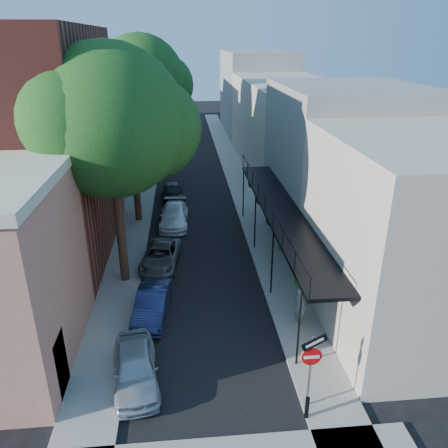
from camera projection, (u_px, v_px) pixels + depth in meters
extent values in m
plane|color=black|center=(215.00, 440.00, 13.39)|extent=(160.00, 160.00, 0.00)
cube|color=black|center=(191.00, 170.00, 40.89)|extent=(6.00, 64.00, 0.01)
cube|color=gray|center=(148.00, 171.00, 40.52)|extent=(2.00, 64.00, 0.12)
cube|color=gray|center=(233.00, 169.00, 41.21)|extent=(2.00, 64.00, 0.12)
cube|color=beige|center=(60.00, 364.00, 14.78)|extent=(0.10, 1.20, 2.20)
cube|color=maroon|center=(5.00, 149.00, 23.02)|extent=(10.00, 12.00, 12.00)
cube|color=gray|center=(97.00, 109.00, 22.67)|extent=(0.06, 7.00, 4.00)
cube|color=#9A9792|center=(77.00, 133.00, 34.69)|extent=(8.00, 12.00, 9.00)
cube|color=#BDB19C|center=(104.00, 103.00, 47.33)|extent=(8.00, 16.00, 10.00)
cube|color=tan|center=(121.00, 97.00, 60.55)|extent=(8.00, 12.00, 8.00)
cube|color=#BDB19C|center=(425.00, 236.00, 17.65)|extent=(8.00, 9.00, 8.00)
cube|color=#9A9792|center=(345.00, 163.00, 26.16)|extent=(8.00, 10.00, 9.00)
cube|color=#BDB19C|center=(288.00, 126.00, 40.11)|extent=(8.00, 20.00, 8.00)
cube|color=#9A9792|center=(256.00, 93.00, 56.21)|extent=(8.00, 16.00, 10.00)
cube|color=black|center=(284.00, 211.00, 21.56)|extent=(2.00, 16.00, 0.15)
cube|color=black|center=(265.00, 195.00, 21.13)|extent=(0.05, 16.00, 0.05)
cylinder|color=black|center=(299.00, 326.00, 15.72)|extent=(0.08, 0.08, 3.40)
cylinder|color=black|center=(243.00, 192.00, 29.47)|extent=(0.08, 0.08, 3.40)
sphere|color=#153E11|center=(303.00, 282.00, 16.18)|extent=(0.60, 0.60, 0.60)
sphere|color=#153E11|center=(271.00, 220.00, 21.68)|extent=(0.60, 0.60, 0.60)
sphere|color=#153E11|center=(253.00, 184.00, 27.18)|extent=(0.60, 0.60, 0.60)
cylinder|color=#595B60|center=(310.00, 373.00, 14.02)|extent=(0.07, 0.07, 2.90)
cylinder|color=red|center=(312.00, 357.00, 13.71)|extent=(0.66, 0.04, 0.66)
cube|color=white|center=(312.00, 357.00, 13.68)|extent=(0.50, 0.02, 0.10)
cylinder|color=white|center=(311.00, 356.00, 13.72)|extent=(0.70, 0.02, 0.70)
cube|color=black|center=(315.00, 342.00, 13.49)|extent=(0.89, 0.15, 0.58)
cube|color=white|center=(315.00, 343.00, 13.46)|extent=(0.60, 0.10, 0.31)
cylinder|color=black|center=(307.00, 407.00, 13.91)|extent=(0.14, 0.14, 0.80)
cylinder|color=#372116|center=(119.00, 217.00, 20.87)|extent=(0.44, 0.44, 7.00)
sphere|color=#153E11|center=(110.00, 122.00, 19.10)|extent=(6.80, 6.80, 6.80)
sphere|color=#153E11|center=(151.00, 128.00, 20.38)|extent=(4.76, 4.76, 4.76)
cylinder|color=#372116|center=(135.00, 176.00, 28.34)|extent=(0.44, 0.44, 6.30)
sphere|color=#153E11|center=(130.00, 113.00, 26.75)|extent=(6.00, 6.00, 6.00)
sphere|color=#153E11|center=(156.00, 118.00, 27.90)|extent=(4.20, 4.20, 4.20)
cylinder|color=#372116|center=(145.00, 139.00, 36.38)|extent=(0.44, 0.44, 7.35)
sphere|color=#153E11|center=(141.00, 80.00, 34.54)|extent=(7.00, 7.00, 7.00)
sphere|color=#153E11|center=(164.00, 85.00, 35.84)|extent=(4.90, 4.90, 4.90)
imported|color=#9DA7AE|center=(135.00, 368.00, 15.41)|extent=(2.03, 3.98, 1.30)
imported|color=#161F46|center=(152.00, 304.00, 19.19)|extent=(1.70, 3.85, 1.23)
imported|color=#55575C|center=(161.00, 256.00, 23.48)|extent=(2.36, 4.29, 1.14)
imported|color=white|center=(174.00, 216.00, 28.72)|extent=(1.93, 4.42, 1.26)
imported|color=black|center=(173.00, 192.00, 33.01)|extent=(1.95, 4.02, 1.32)
imported|color=gray|center=(300.00, 306.00, 18.40)|extent=(0.63, 0.74, 1.72)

